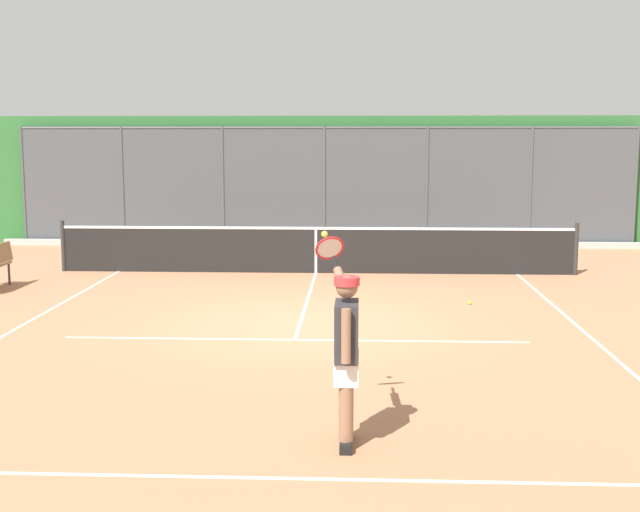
# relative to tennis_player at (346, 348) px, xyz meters

# --- Properties ---
(ground_plane) EXTENTS (60.00, 60.00, 0.00)m
(ground_plane) POSITION_rel_tennis_player_xyz_m (0.76, -4.90, -0.90)
(ground_plane) COLOR #B27551
(court_line_markings) EXTENTS (8.34, 10.43, 0.01)m
(court_line_markings) POSITION_rel_tennis_player_xyz_m (0.76, -3.61, -0.90)
(court_line_markings) COLOR white
(court_line_markings) RESTS_ON ground
(fence_backdrop) EXTENTS (18.80, 1.37, 3.35)m
(fence_backdrop) POSITION_rel_tennis_player_xyz_m (0.76, -14.63, 0.76)
(fence_backdrop) COLOR #474C51
(fence_backdrop) RESTS_ON ground
(tennis_net) EXTENTS (10.72, 0.09, 1.07)m
(tennis_net) POSITION_rel_tennis_player_xyz_m (0.76, -9.61, -0.41)
(tennis_net) COLOR #2D2D2D
(tennis_net) RESTS_ON ground
(tennis_player) EXTENTS (0.46, 1.34, 1.85)m
(tennis_player) POSITION_rel_tennis_player_xyz_m (0.00, 0.00, 0.00)
(tennis_player) COLOR black
(tennis_player) RESTS_ON ground
(tennis_ball_by_sideline) EXTENTS (0.07, 0.07, 0.07)m
(tennis_ball_by_sideline) POSITION_rel_tennis_player_xyz_m (-1.99, -6.47, -0.87)
(tennis_ball_by_sideline) COLOR #C1D138
(tennis_ball_by_sideline) RESTS_ON ground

